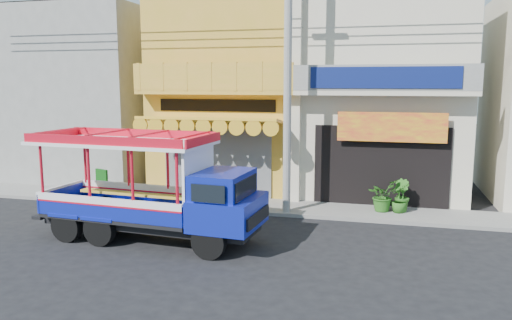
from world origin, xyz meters
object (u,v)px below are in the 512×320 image
at_px(songthaew_truck, 164,191).
at_px(potted_plant_c, 399,200).
at_px(utility_pole, 292,62).
at_px(potted_plant_a, 382,195).
at_px(potted_plant_b, 401,196).
at_px(green_sign, 102,184).

bearing_deg(songthaew_truck, potted_plant_c, 35.15).
xyz_separation_m(utility_pole, songthaew_truck, (-2.85, -3.67, -3.58)).
distance_m(utility_pole, potted_plant_a, 5.35).
bearing_deg(potted_plant_a, potted_plant_b, -51.56).
bearing_deg(potted_plant_c, potted_plant_a, -62.94).
bearing_deg(potted_plant_a, utility_pole, 136.42).
bearing_deg(green_sign, potted_plant_a, 1.43).
relative_size(utility_pole, potted_plant_b, 25.94).
relative_size(utility_pole, potted_plant_c, 32.16).
xyz_separation_m(utility_pole, potted_plant_c, (3.49, 0.79, -4.48)).
bearing_deg(potted_plant_a, songthaew_truck, 158.03).
bearing_deg(songthaew_truck, potted_plant_b, 35.88).
relative_size(utility_pole, green_sign, 27.80).
height_order(utility_pole, songthaew_truck, utility_pole).
xyz_separation_m(green_sign, potted_plant_c, (10.93, 0.18, 0.01)).
bearing_deg(utility_pole, potted_plant_a, 16.46).
bearing_deg(potted_plant_b, green_sign, 60.22).
height_order(songthaew_truck, green_sign, songthaew_truck).
relative_size(songthaew_truck, potted_plant_a, 6.19).
bearing_deg(utility_pole, green_sign, 175.29).
bearing_deg(potted_plant_c, green_sign, -53.75).
bearing_deg(potted_plant_a, potted_plant_c, -68.29).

